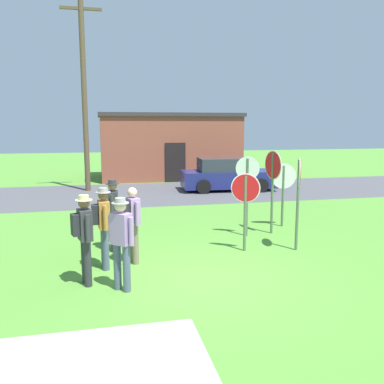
# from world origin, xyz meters

# --- Properties ---
(ground_plane) EXTENTS (80.00, 80.00, 0.00)m
(ground_plane) POSITION_xyz_m (0.00, 0.00, 0.00)
(ground_plane) COLOR #518E33
(street_asphalt) EXTENTS (60.00, 6.40, 0.01)m
(street_asphalt) POSITION_xyz_m (0.00, 10.70, 0.00)
(street_asphalt) COLOR #4C4C51
(street_asphalt) RESTS_ON ground
(concrete_path) EXTENTS (3.20, 2.40, 0.01)m
(concrete_path) POSITION_xyz_m (-2.15, -2.79, 0.00)
(concrete_path) COLOR #ADAAA3
(concrete_path) RESTS_ON ground
(building_background) EXTENTS (7.91, 4.43, 3.68)m
(building_background) POSITION_xyz_m (2.07, 16.18, 1.85)
(building_background) COLOR brown
(building_background) RESTS_ON ground
(utility_pole) EXTENTS (1.80, 0.24, 8.64)m
(utility_pole) POSITION_xyz_m (-2.44, 12.04, 4.51)
(utility_pole) COLOR brown
(utility_pole) RESTS_ON ground
(parked_car_on_street) EXTENTS (4.41, 2.24, 1.51)m
(parked_car_on_street) POSITION_xyz_m (3.93, 10.80, 0.69)
(parked_car_on_street) COLOR navy
(parked_car_on_street) RESTS_ON ground
(stop_sign_nearest) EXTENTS (0.74, 0.15, 1.90)m
(stop_sign_nearest) POSITION_xyz_m (3.44, 3.70, 1.29)
(stop_sign_nearest) COLOR #51664C
(stop_sign_nearest) RESTS_ON ground
(stop_sign_center_cluster) EXTENTS (0.59, 0.27, 2.19)m
(stop_sign_center_cluster) POSITION_xyz_m (2.01, 2.90, 1.46)
(stop_sign_center_cluster) COLOR #51664C
(stop_sign_center_cluster) RESTS_ON ground
(stop_sign_rear_right) EXTENTS (0.29, 0.65, 2.26)m
(stop_sign_rear_right) POSITION_xyz_m (2.75, 1.40, 1.53)
(stop_sign_rear_right) COLOR #51664C
(stop_sign_rear_right) RESTS_ON ground
(stop_sign_rear_left) EXTENTS (0.16, 0.79, 2.33)m
(stop_sign_rear_left) POSITION_xyz_m (2.79, 3.01, 1.60)
(stop_sign_rear_left) COLOR #51664C
(stop_sign_rear_left) RESTS_ON ground
(stop_sign_low_front) EXTENTS (0.62, 0.35, 1.90)m
(stop_sign_low_front) POSITION_xyz_m (1.49, 1.61, 1.28)
(stop_sign_low_front) COLOR #51664C
(stop_sign_low_front) RESTS_ON ground
(person_in_dark_shirt) EXTENTS (0.31, 0.57, 1.74)m
(person_in_dark_shirt) POSITION_xyz_m (-1.60, 2.32, 0.98)
(person_in_dark_shirt) COLOR #2D2D33
(person_in_dark_shirt) RESTS_ON ground
(person_with_sunhat) EXTENTS (0.41, 0.57, 1.74)m
(person_with_sunhat) POSITION_xyz_m (-1.84, 1.07, 1.01)
(person_with_sunhat) COLOR #4C5670
(person_with_sunhat) RESTS_ON ground
(person_in_teal) EXTENTS (0.43, 0.55, 1.69)m
(person_in_teal) POSITION_xyz_m (-1.23, 1.31, 0.98)
(person_in_teal) COLOR #7A6B56
(person_in_teal) RESTS_ON ground
(person_holding_notes) EXTENTS (0.44, 0.42, 1.74)m
(person_holding_notes) POSITION_xyz_m (-1.54, -0.20, 0.98)
(person_holding_notes) COLOR #4C5670
(person_holding_notes) RESTS_ON ground
(person_on_left) EXTENTS (0.42, 0.55, 1.74)m
(person_on_left) POSITION_xyz_m (-2.20, 0.24, 1.01)
(person_on_left) COLOR #2D2D33
(person_on_left) RESTS_ON ground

